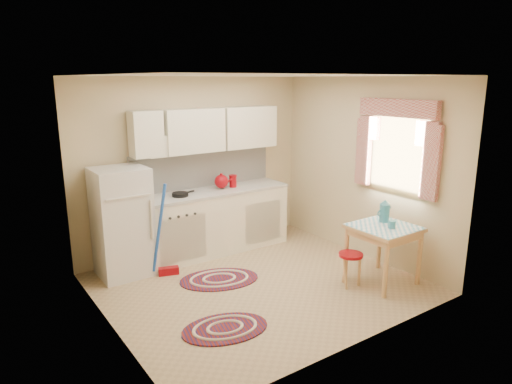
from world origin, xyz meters
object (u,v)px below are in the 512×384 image
(stool, at_px, (350,270))
(table, at_px, (382,254))
(fridge, at_px, (122,222))
(base_cabinets, at_px, (214,222))

(stool, bearing_deg, table, -18.69)
(table, xyz_separation_m, stool, (-0.41, 0.14, -0.15))
(fridge, bearing_deg, stool, -42.09)
(fridge, distance_m, stool, 2.91)
(base_cabinets, bearing_deg, stool, -68.50)
(base_cabinets, xyz_separation_m, stool, (0.78, -1.97, -0.23))
(base_cabinets, bearing_deg, table, -60.64)
(fridge, height_order, table, fridge)
(fridge, relative_size, base_cabinets, 0.62)
(stool, bearing_deg, base_cabinets, 111.50)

